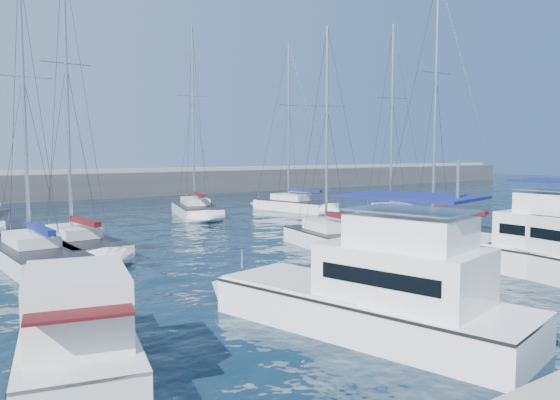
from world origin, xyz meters
TOP-DOWN VIEW (x-y plane):
  - ground at (0.00, 0.00)m, footprint 220.00×220.00m
  - breakwater at (0.00, 52.00)m, footprint 160.00×6.00m
  - motor_yacht_port_outer at (-15.10, -2.63)m, footprint 4.15×7.39m
  - motor_yacht_port_inner at (-6.74, -4.57)m, footprint 5.58×10.46m
  - motor_yacht_stbd_inner at (5.40, -2.53)m, footprint 3.82×8.08m
  - motor_yacht_stbd_outer at (4.74, -3.89)m, footprint 3.22×5.84m
  - sailboat_mid_a at (-13.19, 12.39)m, footprint 3.47×8.44m
  - sailboat_mid_b at (-10.77, 13.89)m, footprint 3.71×7.88m
  - sailboat_mid_c at (1.93, 7.79)m, footprint 4.07×7.18m
  - sailboat_mid_d at (9.62, 6.05)m, footprint 3.38×8.31m
  - sailboat_mid_e at (12.57, 12.79)m, footprint 4.64×7.43m
  - sailboat_back_b at (2.80, 26.91)m, footprint 5.57×9.38m
  - sailboat_back_c at (12.42, 25.46)m, footprint 4.67×8.67m

SIDE VIEW (x-z plane):
  - ground at x=0.00m, z-range 0.00..0.00m
  - sailboat_mid_c at x=1.93m, z-range -6.01..7.05m
  - sailboat_mid_a at x=-13.19m, z-range -6.83..7.87m
  - sailboat_back_b at x=2.80m, z-range -7.86..8.93m
  - sailboat_back_c at x=12.42m, z-range -7.48..8.56m
  - sailboat_mid_d at x=9.62m, z-range -7.92..9.01m
  - sailboat_mid_e at x=12.57m, z-range -7.21..8.30m
  - sailboat_mid_b at x=-10.77m, z-range -7.67..8.77m
  - motor_yacht_port_outer at x=-15.10m, z-range -0.66..2.54m
  - motor_yacht_stbd_outer at x=4.74m, z-range -0.66..2.54m
  - breakwater at x=0.00m, z-range -1.17..3.28m
  - motor_yacht_stbd_inner at x=5.40m, z-range -1.21..3.48m
  - motor_yacht_port_inner at x=-6.74m, z-range -1.21..3.48m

